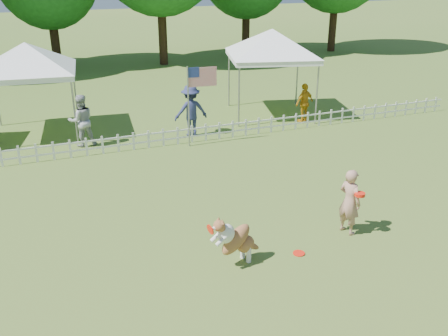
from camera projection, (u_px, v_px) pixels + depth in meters
name	position (u px, v px, depth m)	size (l,w,h in m)	color
ground	(279.00, 243.00, 10.95)	(120.00, 120.00, 0.00)	#38631F
picket_fence	(185.00, 135.00, 16.85)	(22.00, 0.08, 0.60)	white
handler	(350.00, 202.00, 11.12)	(0.56, 0.37, 1.54)	tan
dog	(237.00, 239.00, 10.00)	(1.11, 0.37, 1.14)	brown
frisbee_on_turf	(299.00, 253.00, 10.55)	(0.25, 0.25, 0.02)	red
canopy_tent_left	(31.00, 91.00, 17.30)	(3.06, 3.06, 3.16)	white
canopy_tent_right	(271.00, 74.00, 19.56)	(3.19, 3.19, 3.30)	white
flag_pole	(188.00, 107.00, 16.21)	(1.03, 0.11, 2.68)	gray
spectator_a	(81.00, 121.00, 16.44)	(0.84, 0.66, 1.74)	#9EA0A3
spectator_b	(191.00, 111.00, 17.41)	(1.17, 0.67, 1.81)	navy
spectator_c	(304.00, 103.00, 18.97)	(0.88, 0.37, 1.50)	orange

